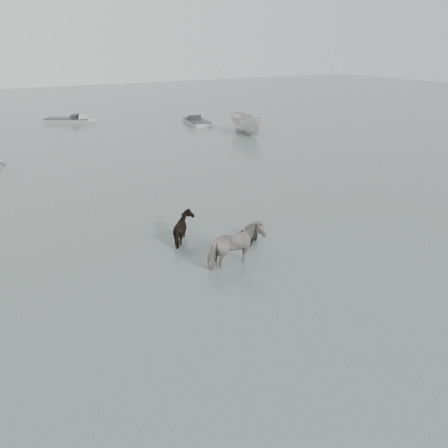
{
  "coord_description": "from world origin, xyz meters",
  "views": [
    {
      "loc": [
        -8.04,
        -12.11,
        7.34
      ],
      "look_at": [
        -0.78,
        1.04,
        1.0
      ],
      "focal_mm": 35.0,
      "sensor_mm": 36.0,
      "label": 1
    }
  ],
  "objects": [
    {
      "name": "ground",
      "position": [
        0.0,
        0.0,
        0.0
      ],
      "size": [
        140.0,
        140.0,
        0.0
      ],
      "primitive_type": "plane",
      "color": "#4B5955",
      "rests_on": "ground"
    },
    {
      "name": "pony_pinto",
      "position": [
        -1.07,
        -0.33,
        0.87
      ],
      "size": [
        2.14,
        1.13,
        1.74
      ],
      "primitive_type": "imported",
      "rotation": [
        0.0,
        0.0,
        1.67
      ],
      "color": "black",
      "rests_on": "ground"
    },
    {
      "name": "pony_dark",
      "position": [
        -1.77,
        2.4,
        0.68
      ],
      "size": [
        1.33,
        1.5,
        1.37
      ],
      "primitive_type": "imported",
      "rotation": [
        0.0,
        0.0,
        1.44
      ],
      "color": "black",
      "rests_on": "ground"
    },
    {
      "name": "pony_black",
      "position": [
        0.52,
        1.04,
        0.55
      ],
      "size": [
        1.08,
        0.98,
        1.09
      ],
      "primitive_type": "imported",
      "rotation": [
        0.0,
        0.0,
        1.47
      ],
      "color": "black",
      "rests_on": "ground"
    },
    {
      "name": "boat_small",
      "position": [
        11.67,
        19.47,
        0.92
      ],
      "size": [
        2.12,
        4.9,
        1.85
      ],
      "primitive_type": "imported",
      "rotation": [
        0.0,
        0.0,
        -0.07
      ],
      "color": "silver",
      "rests_on": "ground"
    },
    {
      "name": "skiff_port",
      "position": [
        9.92,
        25.64,
        0.38
      ],
      "size": [
        2.18,
        5.46,
        0.75
      ],
      "primitive_type": null,
      "rotation": [
        0.0,
        0.0,
        1.46
      ],
      "color": "#9B9D9A",
      "rests_on": "ground"
    },
    {
      "name": "skiff_mid",
      "position": [
        -0.52,
        32.74,
        0.38
      ],
      "size": [
        5.84,
        4.44,
        0.75
      ],
      "primitive_type": null,
      "rotation": [
        0.0,
        0.0,
        -0.55
      ],
      "color": "gray",
      "rests_on": "ground"
    }
  ]
}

